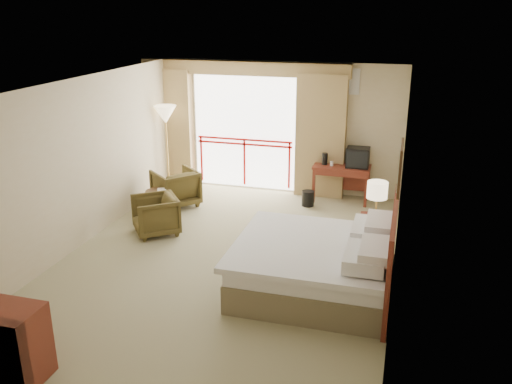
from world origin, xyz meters
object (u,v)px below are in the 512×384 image
(nightstand, at_px, (374,237))
(tv, at_px, (358,158))
(bed, at_px, (318,265))
(wastebasket, at_px, (308,198))
(floor_lamp, at_px, (166,118))
(armchair_far, at_px, (177,205))
(armchair_near, at_px, (157,233))
(desk, at_px, (342,173))
(table_lamp, at_px, (377,191))
(side_table, at_px, (158,199))

(nightstand, distance_m, tv, 2.55)
(bed, distance_m, wastebasket, 3.34)
(wastebasket, distance_m, floor_lamp, 3.36)
(bed, height_order, armchair_far, bed)
(armchair_far, distance_m, armchair_near, 1.41)
(bed, xyz_separation_m, floor_lamp, (-3.79, 3.41, 1.18))
(desk, distance_m, armchair_near, 3.89)
(desk, relative_size, wastebasket, 3.70)
(tv, xyz_separation_m, floor_lamp, (-3.93, -0.30, 0.63))
(table_lamp, distance_m, tv, 2.43)
(bed, height_order, floor_lamp, floor_lamp)
(armchair_far, bearing_deg, wastebasket, 145.75)
(tv, xyz_separation_m, armchair_near, (-3.16, -2.52, -0.93))
(table_lamp, distance_m, desk, 2.61)
(tv, bearing_deg, desk, 167.37)
(bed, bearing_deg, wastebasket, 102.89)
(table_lamp, relative_size, desk, 0.49)
(desk, relative_size, armchair_near, 1.53)
(table_lamp, xyz_separation_m, armchair_far, (-3.92, 1.23, -1.07))
(desk, relative_size, armchair_far, 1.41)
(bed, xyz_separation_m, armchair_near, (-3.03, 1.19, -0.38))
(armchair_far, relative_size, side_table, 1.63)
(desk, relative_size, floor_lamp, 0.62)
(bed, distance_m, nightstand, 1.45)
(desk, distance_m, armchair_far, 3.37)
(nightstand, relative_size, table_lamp, 1.15)
(bed, distance_m, table_lamp, 1.65)
(nightstand, bearing_deg, armchair_far, 158.50)
(nightstand, bearing_deg, desk, 105.04)
(nightstand, height_order, armchair_far, nightstand)
(nightstand, xyz_separation_m, table_lamp, (0.00, 0.05, 0.75))
(desk, bearing_deg, table_lamp, -72.87)
(bed, bearing_deg, armchair_near, 158.54)
(tv, bearing_deg, floor_lamp, -177.70)
(tv, relative_size, floor_lamp, 0.24)
(desk, bearing_deg, armchair_far, -160.63)
(tv, xyz_separation_m, armchair_far, (-3.40, -1.14, -0.93))
(bed, bearing_deg, desk, 92.46)
(wastebasket, height_order, armchair_far, armchair_far)
(table_lamp, height_order, wastebasket, table_lamp)
(wastebasket, bearing_deg, tv, 27.52)
(desk, height_order, wastebasket, desk)
(tv, bearing_deg, side_table, -155.60)
(table_lamp, bearing_deg, armchair_far, 162.55)
(bed, xyz_separation_m, tv, (0.14, 3.71, 0.55))
(table_lamp, bearing_deg, desk, 108.78)
(tv, height_order, armchair_far, tv)
(armchair_far, bearing_deg, desk, 151.75)
(table_lamp, xyz_separation_m, armchair_near, (-3.69, -0.15, -1.07))
(wastebasket, relative_size, side_table, 0.62)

